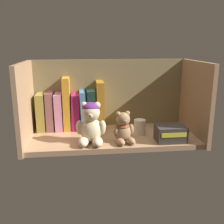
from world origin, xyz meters
TOP-DOWN VIEW (x-y plane):
  - shelf_board at (0.00, 0.00)cm, footprint 65.21×28.14cm
  - shelf_back_panel at (0.00, 14.67)cm, footprint 67.61×1.20cm
  - shelf_side_panel_left at (-33.41, 0.00)cm, footprint 1.60×30.54cm
  - shelf_side_panel_right at (33.41, 0.00)cm, footprint 1.60×30.54cm
  - book_0 at (-29.40, 11.54)cm, footprint 3.42×12.22cm
  - book_1 at (-25.68, 11.54)cm, footprint 3.10×11.59cm
  - book_2 at (-22.13, 11.54)cm, footprint 3.24×12.05cm
  - book_3 at (-18.69, 11.54)cm, footprint 2.90×11.67cm
  - book_4 at (-15.06, 11.54)cm, footprint 3.75×11.45cm
  - book_5 at (-11.73, 11.54)cm, footprint 2.82×13.37cm
  - book_6 at (-8.35, 11.54)cm, footprint 3.54×9.68cm
  - book_7 at (-4.57, 11.54)cm, footprint 3.09×14.96cm
  - teddy_bear_larger at (-9.13, -7.36)cm, footprint 11.41×11.71cm
  - teddy_bear_smaller at (2.81, -8.15)cm, footprint 8.87×9.23cm
  - pillar_candle at (10.86, 0.23)cm, footprint 4.65×4.65cm
  - small_product_box at (20.78, -9.00)cm, footprint 10.98×8.15cm

SIDE VIEW (x-z plane):
  - shelf_board at x=0.00cm, z-range 0.00..2.00cm
  - small_product_box at x=20.78cm, z-range 2.00..8.00cm
  - pillar_candle at x=10.86cm, z-range 2.00..8.08cm
  - teddy_bear_smaller at x=2.81cm, z-range 1.13..13.03cm
  - teddy_bear_larger at x=-9.13cm, z-range 1.60..17.08cm
  - book_4 at x=-15.06cm, z-range 1.97..17.28cm
  - book_2 at x=-22.13cm, z-range 1.98..17.65cm
  - book_0 at x=-29.40cm, z-range 2.00..17.71cm
  - book_1 at x=-25.68cm, z-range 2.00..18.27cm
  - book_5 at x=-11.73cm, z-range 1.97..18.58cm
  - book_6 at x=-8.35cm, z-range 2.00..18.64cm
  - book_7 at x=-4.57cm, z-range 2.00..22.56cm
  - book_3 at x=-18.69cm, z-range 2.00..24.35cm
  - shelf_back_panel at x=0.00cm, z-range 0.00..31.32cm
  - shelf_side_panel_left at x=-33.41cm, z-range 0.00..31.32cm
  - shelf_side_panel_right at x=33.41cm, z-range 0.00..31.32cm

